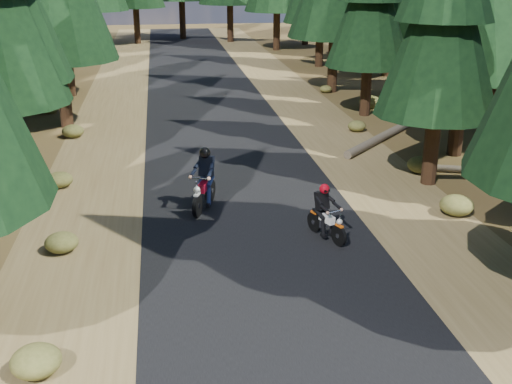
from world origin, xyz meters
TOP-DOWN VIEW (x-y plane):
  - ground at (0.00, 0.00)m, footprint 120.00×120.00m
  - road at (0.00, 5.00)m, footprint 6.00×100.00m
  - shoulder_l at (-4.60, 5.00)m, footprint 3.20×100.00m
  - shoulder_r at (4.60, 5.00)m, footprint 3.20×100.00m
  - log_near at (6.35, 9.72)m, footprint 4.48×4.81m
  - log_far at (8.66, 4.97)m, footprint 4.07×1.64m
  - understory_shrubs at (1.01, 6.16)m, footprint 16.25×28.90m
  - rider_lead at (1.71, 0.74)m, footprint 1.06×1.68m
  - rider_follow at (-1.23, 3.31)m, footprint 1.29×2.09m

SIDE VIEW (x-z plane):
  - ground at x=0.00m, z-range 0.00..0.00m
  - shoulder_l at x=-4.60m, z-range 0.00..0.01m
  - shoulder_r at x=4.60m, z-range 0.00..0.01m
  - road at x=0.00m, z-range 0.00..0.01m
  - log_far at x=8.66m, z-range 0.00..0.24m
  - log_near at x=6.35m, z-range 0.00..0.32m
  - understory_shrubs at x=1.01m, z-range -0.04..0.59m
  - rider_lead at x=1.71m, z-range -0.23..1.21m
  - rider_follow at x=-1.23m, z-range -0.29..1.49m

